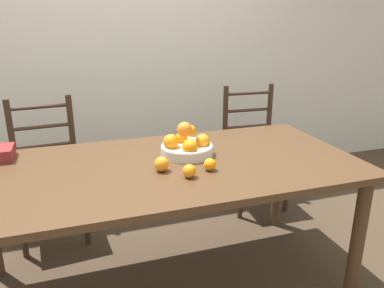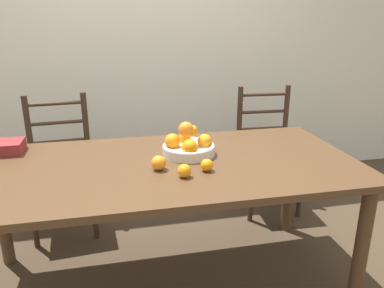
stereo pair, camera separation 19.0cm
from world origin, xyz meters
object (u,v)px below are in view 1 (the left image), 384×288
Objects in this scene: orange_loose_0 at (162,164)px; orange_loose_2 at (189,171)px; chair_right at (254,148)px; chair_left at (48,172)px; orange_loose_1 at (210,164)px; fruit_bowl at (187,146)px.

orange_loose_0 is 1.14× the size of orange_loose_2.
chair_right is (0.84, 0.96, -0.30)m from orange_loose_2.
orange_loose_0 is at bearing -60.80° from chair_left.
orange_loose_1 is 1.20m from chair_right.
chair_right is (0.94, 0.85, -0.31)m from orange_loose_0.
orange_loose_0 is 0.23m from orange_loose_1.
orange_loose_0 is at bearing -135.86° from fruit_bowl.
fruit_bowl is 4.46× the size of orange_loose_2.
orange_loose_1 is (0.22, -0.06, -0.01)m from orange_loose_0.
chair_left is (-0.68, 0.96, -0.30)m from orange_loose_2.
orange_loose_0 is 0.08× the size of chair_right.
fruit_bowl is 1.06m from chair_left.
chair_left is at bearing 131.11° from orange_loose_1.
chair_left reaches higher than orange_loose_2.
chair_left is (-0.80, 0.91, -0.30)m from orange_loose_1.
chair_left is at bearing 138.35° from fruit_bowl.
chair_right reaches higher than orange_loose_2.
orange_loose_1 is at bearing 22.69° from orange_loose_2.
chair_right is at bearing -4.82° from chair_left.
orange_loose_2 is 1.31m from chair_right.
orange_loose_1 is 1.25m from chair_left.
fruit_bowl is 4.65× the size of orange_loose_1.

